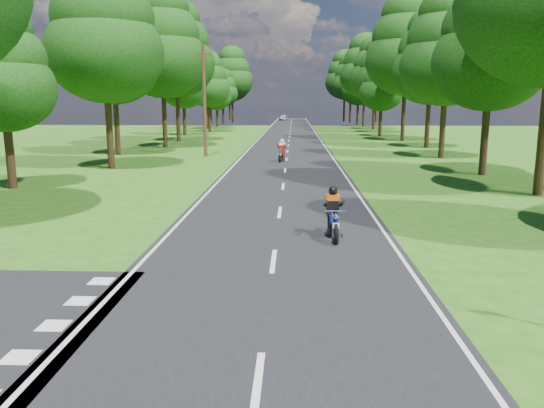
{
  "coord_description": "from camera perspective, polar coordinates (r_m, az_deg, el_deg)",
  "views": [
    {
      "loc": [
        0.49,
        -10.86,
        3.98
      ],
      "look_at": [
        -0.12,
        4.0,
        1.1
      ],
      "focal_mm": 35.0,
      "sensor_mm": 36.0,
      "label": 1
    }
  ],
  "objects": [
    {
      "name": "telegraph_pole",
      "position": [
        39.4,
        -7.28,
        11.0
      ],
      "size": [
        1.2,
        0.26,
        8.0
      ],
      "color": "#382616",
      "rests_on": "ground"
    },
    {
      "name": "main_road",
      "position": [
        60.99,
        1.89,
        7.22
      ],
      "size": [
        7.0,
        140.0,
        0.02
      ],
      "primitive_type": "cube",
      "color": "black",
      "rests_on": "ground"
    },
    {
      "name": "ground",
      "position": [
        11.57,
        -0.23,
        -9.15
      ],
      "size": [
        160.0,
        160.0,
        0.0
      ],
      "primitive_type": "plane",
      "color": "#245B14",
      "rests_on": "ground"
    },
    {
      "name": "distant_car",
      "position": [
        115.67,
        1.22,
        9.3
      ],
      "size": [
        2.0,
        3.88,
        1.26
      ],
      "primitive_type": "imported",
      "rotation": [
        0.0,
        0.0,
        -0.14
      ],
      "color": "silver",
      "rests_on": "main_road"
    },
    {
      "name": "road_markings",
      "position": [
        59.12,
        1.74,
        7.11
      ],
      "size": [
        7.4,
        140.0,
        0.01
      ],
      "color": "silver",
      "rests_on": "main_road"
    },
    {
      "name": "rider_near_blue",
      "position": [
        15.67,
        6.6,
        -0.91
      ],
      "size": [
        0.65,
        1.83,
        1.51
      ],
      "primitive_type": null,
      "rotation": [
        0.0,
        0.0,
        0.03
      ],
      "color": "#0D1794",
      "rests_on": "main_road"
    },
    {
      "name": "treeline",
      "position": [
        71.06,
        3.19,
        14.39
      ],
      "size": [
        40.0,
        115.35,
        14.78
      ],
      "color": "black",
      "rests_on": "ground"
    },
    {
      "name": "rider_far_red",
      "position": [
        35.77,
        1.05,
        5.81
      ],
      "size": [
        0.84,
        1.86,
        1.5
      ],
      "primitive_type": null,
      "rotation": [
        0.0,
        0.0,
        -0.13
      ],
      "color": "#97240B",
      "rests_on": "main_road"
    }
  ]
}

